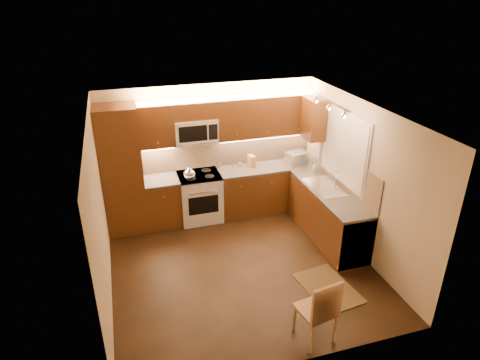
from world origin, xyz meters
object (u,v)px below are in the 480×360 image
object	(u,v)px
toaster_oven	(296,158)
knife_block	(252,161)
sink	(326,183)
dining_chair	(316,308)
kettle	(189,172)
soap_bottle	(315,167)
stove	(200,197)
microwave	(195,131)

from	to	relation	value
toaster_oven	knife_block	distance (m)	0.88
sink	dining_chair	distance (m)	2.62
kettle	soap_bottle	bearing A→B (deg)	2.48
kettle	dining_chair	bearing A→B (deg)	-63.67
sink	knife_block	xyz separation A→B (m)	(-0.94, 1.24, 0.04)
stove	soap_bottle	xyz separation A→B (m)	(2.13, -0.43, 0.52)
sink	knife_block	distance (m)	1.56
kettle	toaster_oven	world-z (taller)	kettle
stove	microwave	xyz separation A→B (m)	(0.00, 0.14, 1.26)
stove	microwave	distance (m)	1.27
knife_block	dining_chair	size ratio (longest dim) A/B	0.24
toaster_oven	knife_block	xyz separation A→B (m)	(-0.87, 0.11, -0.01)
stove	toaster_oven	bearing A→B (deg)	0.28
soap_bottle	kettle	bearing A→B (deg)	171.65
knife_block	kettle	bearing A→B (deg)	176.22
kettle	stove	bearing A→B (deg)	41.29
microwave	soap_bottle	distance (m)	2.33
stove	knife_block	distance (m)	1.20
soap_bottle	knife_block	bearing A→B (deg)	152.42
knife_block	stove	bearing A→B (deg)	172.00
sink	toaster_oven	xyz separation A→B (m)	(-0.07, 1.13, 0.04)
microwave	kettle	world-z (taller)	microwave
toaster_oven	knife_block	bearing A→B (deg)	160.15
microwave	kettle	size ratio (longest dim) A/B	3.19
sink	soap_bottle	distance (m)	0.71
stove	microwave	bearing A→B (deg)	90.00
sink	dining_chair	world-z (taller)	sink
microwave	toaster_oven	bearing A→B (deg)	-3.72
sink	stove	bearing A→B (deg)	150.64
soap_bottle	dining_chair	size ratio (longest dim) A/B	0.18
stove	toaster_oven	size ratio (longest dim) A/B	2.35
toaster_oven	soap_bottle	size ratio (longest dim) A/B	2.35
sink	kettle	bearing A→B (deg)	155.25
kettle	knife_block	distance (m)	1.27
microwave	soap_bottle	world-z (taller)	microwave
toaster_oven	dining_chair	size ratio (longest dim) A/B	0.41
sink	soap_bottle	world-z (taller)	soap_bottle
sink	microwave	bearing A→B (deg)	147.79
microwave	sink	distance (m)	2.48
microwave	dining_chair	distance (m)	3.80
dining_chair	stove	bearing A→B (deg)	93.43
sink	knife_block	bearing A→B (deg)	127.22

